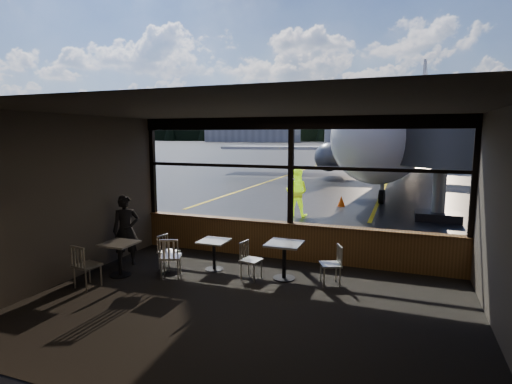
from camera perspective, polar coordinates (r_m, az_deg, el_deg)
The scene contains 31 objects.
ground_plane at distance 129.36m, azimuth 19.48°, elevation 6.22°, with size 520.00×520.00×0.00m, color black.
carpet_floor at distance 7.46m, azimuth -1.65°, elevation -16.04°, with size 8.00×6.00×0.01m, color black.
ceiling at distance 6.82m, azimuth -1.77°, elevation 11.80°, with size 8.00×6.00×0.04m, color #38332D.
wall_left at distance 9.20m, azimuth -25.44°, elevation -0.88°, with size 0.04×6.00×3.50m, color #464038.
wall_right at distance 6.59m, azimuth 32.61°, elevation -4.64°, with size 0.04×6.00×3.50m, color #464038.
wall_back at distance 4.39m, azimuth -16.90°, elevation -9.58°, with size 8.00×0.04×3.50m, color #464038.
window_sill at distance 10.00m, azimuth 4.88°, elevation -7.08°, with size 8.00×0.28×0.90m, color brown.
window_header at distance 9.66m, azimuth 5.09°, elevation 9.77°, with size 8.00×0.18×0.30m, color black.
mullion_left at distance 11.40m, azimuth -14.54°, elevation 3.49°, with size 0.12×0.12×2.60m, color black.
mullion_centre at distance 9.69m, azimuth 5.01°, elevation 2.96°, with size 0.12×0.12×2.60m, color black.
mullion_right at distance 9.44m, azimuth 28.79°, elevation 1.86°, with size 0.12×0.12×2.60m, color black.
window_transom at distance 9.68m, azimuth 5.01°, elevation 3.55°, with size 8.00×0.10×0.08m, color black.
airliner at distance 30.76m, azimuth 21.17°, elevation 11.93°, with size 29.62×35.54×10.86m, color white, non-canonical shape.
jet_bridge at distance 14.85m, azimuth 24.54°, elevation 5.10°, with size 9.30×11.36×4.96m, color #2A2B2D, non-canonical shape.
cafe_table_near at distance 8.66m, azimuth 4.04°, elevation -9.81°, with size 0.73×0.73×0.80m, color gray, non-canonical shape.
cafe_table_mid at distance 9.28m, azimuth -6.01°, elevation -8.96°, with size 0.63×0.63×0.70m, color gray, non-canonical shape.
cafe_table_left at distance 9.33m, azimuth -18.87°, elevation -9.08°, with size 0.68×0.68×0.75m, color gray, non-canonical shape.
chair_near_e at distance 8.47m, azimuth 10.58°, elevation -10.21°, with size 0.46×0.46×0.84m, color beige, non-canonical shape.
chair_near_w at distance 8.63m, azimuth -0.67°, elevation -9.77°, with size 0.45×0.45×0.83m, color #BBB5A9, non-canonical shape.
chair_mid_s at distance 8.92m, azimuth -12.11°, elevation -9.09°, with size 0.50×0.50×0.91m, color beige, non-canonical shape.
chair_mid_w at distance 9.50m, azimuth -12.41°, elevation -8.40°, with size 0.43×0.43×0.79m, color #ACA89C, non-canonical shape.
chair_left_s at distance 8.85m, azimuth -22.96°, elevation -9.67°, with size 0.50×0.50×0.91m, color beige, non-canonical shape.
passenger at distance 9.96m, azimuth -18.07°, elevation -5.23°, with size 0.61×0.40×1.67m, color black.
ground_crew at distance 15.35m, azimuth 5.81°, elevation -0.03°, with size 0.89×0.69×1.82m, color #BFF219.
cone_nose at distance 17.79m, azimuth 12.09°, elevation -1.27°, with size 0.33×0.33×0.46m, color #EE5507.
hangar_left at distance 202.75m, azimuth -0.47°, elevation 8.71°, with size 45.00×18.00×11.00m, color silver, non-canonical shape.
hangar_mid at distance 194.33m, azimuth 19.95°, elevation 8.12°, with size 38.00×15.00×10.00m, color silver, non-canonical shape.
fuel_tank_a at distance 194.06m, azimuth 10.95°, elevation 7.86°, with size 8.00×8.00×6.00m, color silver.
fuel_tank_b at distance 192.63m, azimuth 13.91°, elevation 7.77°, with size 8.00×8.00×6.00m, color silver.
fuel_tank_c at distance 191.72m, azimuth 16.90°, elevation 7.66°, with size 8.00×8.00×6.00m, color silver.
treeline at distance 219.34m, azimuth 20.05°, elevation 8.31°, with size 360.00×3.00×12.00m, color black.
Camera 1 is at (2.58, -9.30, 3.05)m, focal length 28.00 mm.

